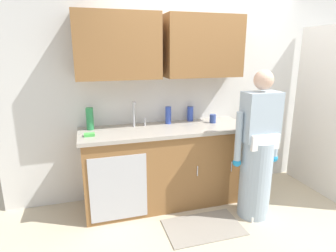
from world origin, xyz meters
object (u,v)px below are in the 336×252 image
(cup_by_sink, at_px, (213,119))
(sink, at_px, (140,131))
(bottle_water_short, at_px, (90,119))
(bottle_dish_liquid, at_px, (168,115))
(bottle_soap, at_px, (190,114))
(person_at_sink, at_px, (257,157))
(knife_on_counter, at_px, (243,126))
(sponge, at_px, (89,135))

(cup_by_sink, bearing_deg, sink, -176.91)
(bottle_water_short, relative_size, bottle_dish_liquid, 1.19)
(bottle_water_short, distance_m, bottle_soap, 1.23)
(bottle_dish_liquid, xyz_separation_m, cup_by_sink, (0.54, -0.12, -0.05))
(person_at_sink, relative_size, cup_by_sink, 15.53)
(sink, xyz_separation_m, knife_on_counter, (1.20, -0.20, 0.02))
(bottle_dish_liquid, distance_m, cup_by_sink, 0.55)
(bottle_dish_liquid, relative_size, sponge, 1.92)
(person_at_sink, distance_m, cup_by_sink, 0.74)
(cup_by_sink, xyz_separation_m, knife_on_counter, (0.27, -0.25, -0.05))
(sink, xyz_separation_m, person_at_sink, (1.16, -0.58, -0.23))
(sink, distance_m, sponge, 0.56)
(knife_on_counter, bearing_deg, sponge, -79.70)
(bottle_dish_liquid, distance_m, sponge, 0.98)
(sink, xyz_separation_m, bottle_soap, (0.70, 0.23, 0.11))
(sink, xyz_separation_m, bottle_water_short, (-0.53, 0.16, 0.14))
(bottle_dish_liquid, relative_size, bottle_soap, 1.16)
(bottle_water_short, xyz_separation_m, bottle_dish_liquid, (0.92, 0.01, -0.02))
(sink, relative_size, bottle_water_short, 1.99)
(bottle_soap, bearing_deg, sponge, -165.23)
(bottle_water_short, bearing_deg, person_at_sink, -23.53)
(knife_on_counter, distance_m, sponge, 1.75)
(cup_by_sink, bearing_deg, bottle_soap, 141.90)
(bottle_dish_liquid, distance_m, bottle_soap, 0.31)
(bottle_water_short, distance_m, cup_by_sink, 1.46)
(person_at_sink, distance_m, knife_on_counter, 0.45)
(bottle_water_short, relative_size, sponge, 2.28)
(sink, relative_size, knife_on_counter, 2.08)
(knife_on_counter, bearing_deg, sink, -85.90)
(bottle_soap, relative_size, knife_on_counter, 0.75)
(cup_by_sink, bearing_deg, person_at_sink, -69.09)
(sink, distance_m, cup_by_sink, 0.93)
(person_at_sink, xyz_separation_m, bottle_dish_liquid, (-0.78, 0.75, 0.35))
(knife_on_counter, relative_size, sponge, 2.18)
(person_at_sink, relative_size, knife_on_counter, 6.75)
(person_at_sink, bearing_deg, knife_on_counter, 85.11)
(knife_on_counter, bearing_deg, bottle_soap, -117.01)
(person_at_sink, relative_size, bottle_soap, 8.95)
(sink, bearing_deg, bottle_dish_liquid, 23.68)
(cup_by_sink, bearing_deg, bottle_water_short, 175.64)
(sink, distance_m, bottle_dish_liquid, 0.44)
(bottle_dish_liquid, xyz_separation_m, sponge, (-0.94, -0.27, -0.09))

